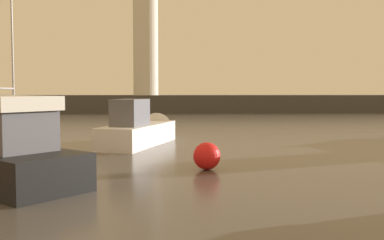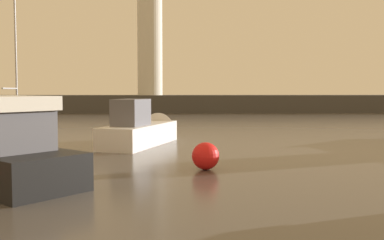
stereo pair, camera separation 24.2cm
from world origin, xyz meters
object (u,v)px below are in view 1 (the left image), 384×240
object	(u,v)px
motorboat_4	(144,130)
lighthouse	(145,29)
sailboat_moored	(12,124)
mooring_buoy	(207,156)

from	to	relation	value
motorboat_4	lighthouse	bearing A→B (deg)	93.15
sailboat_moored	mooring_buoy	bearing A→B (deg)	-50.61
motorboat_4	mooring_buoy	xyz separation A→B (m)	(2.46, -7.39, -0.23)
lighthouse	motorboat_4	bearing A→B (deg)	-86.85
lighthouse	mooring_buoy	world-z (taller)	lighthouse
motorboat_4	sailboat_moored	size ratio (longest dim) A/B	0.70
sailboat_moored	mooring_buoy	size ratio (longest dim) A/B	11.40
mooring_buoy	lighthouse	bearing A→B (deg)	96.22
lighthouse	motorboat_4	distance (m)	31.93
lighthouse	mooring_buoy	distance (m)	39.32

